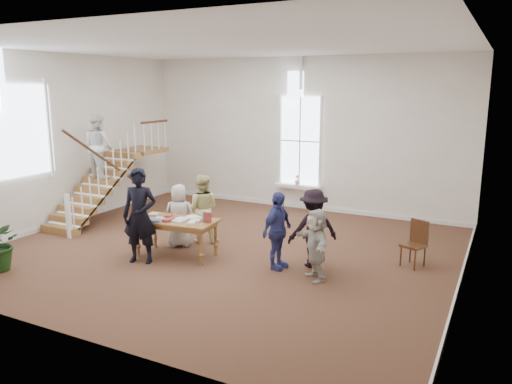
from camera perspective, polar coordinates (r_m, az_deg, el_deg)
The scene contains 11 objects.
ground at distance 11.47m, azimuth -3.54°, elevation -6.60°, with size 10.00×10.00×0.00m, color #492C1C.
room_shell at distance 15.17m, azimuth 4.87°, elevation -0.40°, with size 10.49×10.00×10.00m.
staircase at distance 14.28m, azimuth -17.28°, elevation 3.29°, with size 1.10×4.10×2.92m.
library_table at distance 10.98m, azimuth -9.11°, elevation -3.55°, with size 1.83×1.04×0.88m.
police_officer at distance 10.69m, azimuth -13.14°, elevation -2.66°, with size 0.73×0.48×2.01m, color black.
elderly_woman at distance 11.65m, azimuth -8.76°, elevation -2.66°, with size 0.72×0.47×1.47m, color beige.
person_yellow at distance 11.86m, azimuth -6.19°, elevation -1.91°, with size 0.79×0.62×1.63m, color #D7D086.
woman_cluster_a at distance 10.10m, azimuth 2.45°, elevation -4.43°, with size 0.94×0.39×1.60m, color navy.
woman_cluster_b at distance 10.28m, azimuth 6.55°, elevation -4.13°, with size 1.05×0.60×1.63m, color black.
woman_cluster_c at distance 9.63m, azimuth 6.85°, elevation -5.97°, with size 1.30×0.41×1.40m, color #BBB4A8.
side_chair at distance 10.83m, azimuth 17.80°, elevation -5.33°, with size 0.55×0.55×0.96m.
Camera 1 is at (5.55, -9.35, 3.67)m, focal length 35.00 mm.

